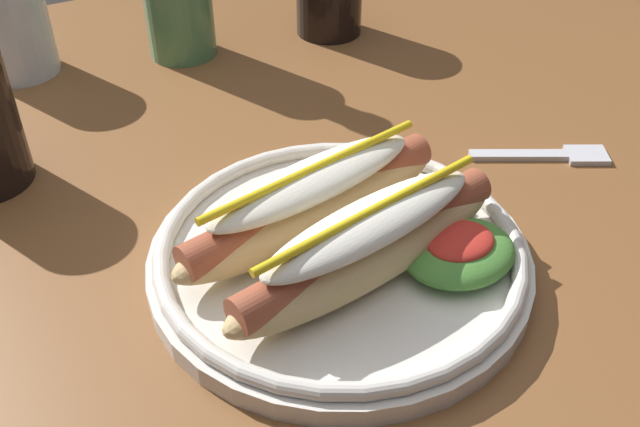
# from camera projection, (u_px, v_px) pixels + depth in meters

# --- Properties ---
(dining_table) EXTENTS (1.32, 0.89, 0.74)m
(dining_table) POSITION_uv_depth(u_px,v_px,m) (200.00, 278.00, 0.66)
(dining_table) COLOR brown
(dining_table) RESTS_ON ground_plane
(hot_dog_plate) EXTENTS (0.27, 0.27, 0.08)m
(hot_dog_plate) POSITION_uv_depth(u_px,v_px,m) (345.00, 242.00, 0.51)
(hot_dog_plate) COLOR silver
(hot_dog_plate) RESTS_ON dining_table
(fork) EXTENTS (0.12, 0.07, 0.00)m
(fork) POSITION_uv_depth(u_px,v_px,m) (551.00, 155.00, 0.64)
(fork) COLOR silver
(fork) RESTS_ON dining_table
(water_cup) EXTENTS (0.08, 0.08, 0.12)m
(water_cup) POSITION_uv_depth(u_px,v_px,m) (8.00, 17.00, 0.73)
(water_cup) COLOR silver
(water_cup) RESTS_ON dining_table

